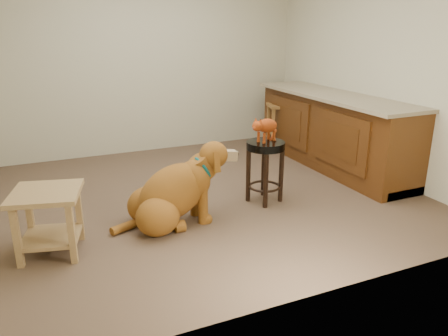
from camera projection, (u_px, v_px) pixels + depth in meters
name	position (u px, v px, depth m)	size (l,w,h in m)	color
floor	(199.00, 196.00, 4.69)	(4.50, 4.00, 0.01)	brown
room_shell	(195.00, 33.00, 4.16)	(4.54, 4.04, 2.62)	beige
cabinet_run	(332.00, 133.00, 5.56)	(0.70, 2.56, 0.94)	#4F2A0E
padded_stool	(265.00, 159.00, 4.43)	(0.42, 0.42, 0.64)	black
wood_stool	(280.00, 127.00, 6.30)	(0.46, 0.46, 0.67)	brown
side_table	(48.00, 213.00, 3.44)	(0.62, 0.62, 0.53)	#987546
golden_retriever	(174.00, 194.00, 3.97)	(1.26, 0.62, 0.79)	brown
tabby_kitten	(265.00, 127.00, 4.32)	(0.41, 0.28, 0.29)	#97360F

